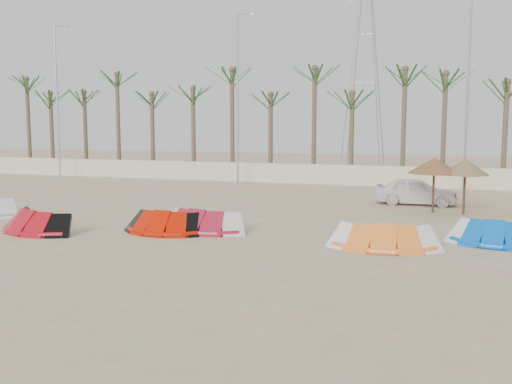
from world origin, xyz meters
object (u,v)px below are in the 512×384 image
(kite_red_right, at_px, (204,219))
(kite_blue, at_px, (494,231))
(car, at_px, (416,191))
(parasol_mid, at_px, (465,167))
(parasol_left, at_px, (434,166))
(kite_red_left, at_px, (42,219))
(kite_orange, at_px, (385,234))
(kite_red_mid, at_px, (168,221))

(kite_red_right, relative_size, kite_blue, 1.15)
(car, bearing_deg, parasol_mid, -138.17)
(parasol_left, relative_size, car, 0.63)
(kite_red_left, bearing_deg, kite_red_right, 19.39)
(kite_orange, bearing_deg, kite_blue, 27.15)
(kite_orange, bearing_deg, parasol_mid, 72.35)
(kite_red_left, distance_m, parasol_mid, 17.65)
(kite_orange, xyz_separation_m, car, (0.39, 10.41, 0.25))
(parasol_mid, bearing_deg, kite_blue, -82.58)
(kite_red_right, relative_size, parasol_mid, 1.50)
(kite_red_mid, relative_size, kite_blue, 1.00)
(kite_orange, distance_m, car, 10.42)
(kite_orange, relative_size, car, 0.89)
(kite_red_left, xyz_separation_m, kite_red_right, (5.71, 2.01, -0.00))
(kite_orange, bearing_deg, kite_red_left, -174.93)
(parasol_mid, bearing_deg, kite_red_mid, -142.73)
(kite_red_right, bearing_deg, parasol_mid, 37.53)
(kite_red_mid, distance_m, kite_orange, 7.83)
(kite_blue, bearing_deg, kite_red_mid, -171.90)
(kite_blue, bearing_deg, car, 109.02)
(parasol_left, bearing_deg, kite_blue, -71.57)
(kite_blue, distance_m, car, 9.18)
(kite_blue, height_order, parasol_mid, parasol_mid)
(kite_red_right, height_order, kite_blue, same)
(kite_red_right, height_order, kite_orange, same)
(kite_red_right, bearing_deg, kite_red_left, -160.61)
(kite_red_right, relative_size, kite_orange, 1.05)
(parasol_mid, height_order, car, parasol_mid)
(kite_red_mid, relative_size, car, 0.81)
(kite_red_right, bearing_deg, parasol_left, 41.98)
(parasol_left, bearing_deg, kite_red_mid, -138.80)
(kite_red_left, xyz_separation_m, parasol_left, (13.70, 9.20, 1.69))
(kite_blue, bearing_deg, parasol_mid, 97.42)
(parasol_mid, relative_size, car, 0.62)
(kite_blue, relative_size, parasol_left, 1.29)
(kite_blue, bearing_deg, kite_red_left, -169.84)
(kite_red_right, distance_m, parasol_mid, 11.83)
(car, bearing_deg, kite_red_mid, 140.57)
(parasol_mid, bearing_deg, parasol_left, 177.66)
(kite_red_left, bearing_deg, kite_blue, 10.16)
(kite_red_right, height_order, car, car)
(kite_red_left, relative_size, kite_orange, 1.12)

